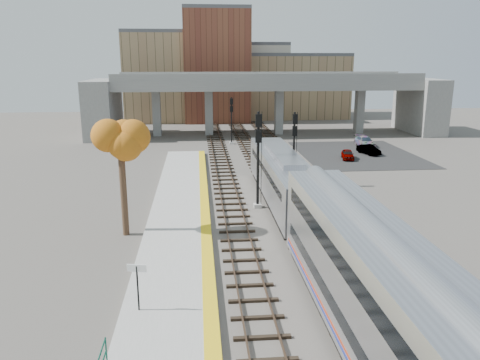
{
  "coord_description": "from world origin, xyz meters",
  "views": [
    {
      "loc": [
        -5.74,
        -27.93,
        11.64
      ],
      "look_at": [
        -2.58,
        6.96,
        2.5
      ],
      "focal_mm": 35.0,
      "sensor_mm": 36.0,
      "label": 1
    }
  ],
  "objects_px": {
    "locomotive": "(282,177)",
    "signal_mast_mid": "(294,151)",
    "coach": "(399,324)",
    "signal_mast_near": "(258,160)",
    "tree": "(120,141)",
    "car_c": "(365,141)",
    "signal_mast_far": "(231,122)",
    "car_b": "(369,150)",
    "car_a": "(348,154)"
  },
  "relations": [
    {
      "from": "tree",
      "to": "coach",
      "type": "bearing_deg",
      "value": -54.87
    },
    {
      "from": "signal_mast_mid",
      "to": "car_b",
      "type": "distance_m",
      "value": 18.81
    },
    {
      "from": "coach",
      "to": "signal_mast_near",
      "type": "relative_size",
      "value": 3.25
    },
    {
      "from": "locomotive",
      "to": "signal_mast_far",
      "type": "relative_size",
      "value": 2.94
    },
    {
      "from": "car_a",
      "to": "coach",
      "type": "bearing_deg",
      "value": -93.59
    },
    {
      "from": "tree",
      "to": "car_b",
      "type": "xyz_separation_m",
      "value": [
        26.14,
        25.04,
        -5.82
      ]
    },
    {
      "from": "locomotive",
      "to": "signal_mast_far",
      "type": "distance_m",
      "value": 28.08
    },
    {
      "from": "signal_mast_near",
      "to": "car_c",
      "type": "xyz_separation_m",
      "value": [
        17.93,
        25.44,
        -3.24
      ]
    },
    {
      "from": "signal_mast_mid",
      "to": "signal_mast_far",
      "type": "distance_m",
      "value": 23.1
    },
    {
      "from": "locomotive",
      "to": "signal_mast_mid",
      "type": "bearing_deg",
      "value": 69.18
    },
    {
      "from": "signal_mast_mid",
      "to": "car_c",
      "type": "bearing_deg",
      "value": 54.48
    },
    {
      "from": "coach",
      "to": "signal_mast_mid",
      "type": "distance_m",
      "value": 27.94
    },
    {
      "from": "signal_mast_near",
      "to": "signal_mast_mid",
      "type": "xyz_separation_m",
      "value": [
        4.1,
        6.08,
        -0.51
      ]
    },
    {
      "from": "car_a",
      "to": "car_b",
      "type": "relative_size",
      "value": 0.93
    },
    {
      "from": "signal_mast_far",
      "to": "signal_mast_near",
      "type": "bearing_deg",
      "value": -90.0
    },
    {
      "from": "signal_mast_near",
      "to": "car_b",
      "type": "relative_size",
      "value": 2.14
    },
    {
      "from": "tree",
      "to": "signal_mast_mid",
      "type": "bearing_deg",
      "value": 38.98
    },
    {
      "from": "locomotive",
      "to": "tree",
      "type": "bearing_deg",
      "value": -153.44
    },
    {
      "from": "signal_mast_far",
      "to": "car_a",
      "type": "bearing_deg",
      "value": -41.4
    },
    {
      "from": "signal_mast_far",
      "to": "car_a",
      "type": "distance_m",
      "value": 17.45
    },
    {
      "from": "coach",
      "to": "car_a",
      "type": "height_order",
      "value": "coach"
    },
    {
      "from": "locomotive",
      "to": "car_a",
      "type": "bearing_deg",
      "value": 56.76
    },
    {
      "from": "signal_mast_near",
      "to": "locomotive",
      "type": "bearing_deg",
      "value": 21.28
    },
    {
      "from": "tree",
      "to": "locomotive",
      "type": "bearing_deg",
      "value": 26.56
    },
    {
      "from": "locomotive",
      "to": "signal_mast_mid",
      "type": "xyz_separation_m",
      "value": [
        2.0,
        5.26,
        1.14
      ]
    },
    {
      "from": "locomotive",
      "to": "tree",
      "type": "xyz_separation_m",
      "value": [
        -11.77,
        -5.88,
        4.17
      ]
    },
    {
      "from": "coach",
      "to": "signal_mast_far",
      "type": "distance_m",
      "value": 50.64
    },
    {
      "from": "signal_mast_mid",
      "to": "car_b",
      "type": "relative_size",
      "value": 1.93
    },
    {
      "from": "tree",
      "to": "car_a",
      "type": "bearing_deg",
      "value": 44.77
    },
    {
      "from": "signal_mast_mid",
      "to": "tree",
      "type": "relative_size",
      "value": 0.8
    },
    {
      "from": "locomotive",
      "to": "signal_mast_mid",
      "type": "distance_m",
      "value": 5.74
    },
    {
      "from": "signal_mast_near",
      "to": "tree",
      "type": "relative_size",
      "value": 0.88
    },
    {
      "from": "coach",
      "to": "tree",
      "type": "xyz_separation_m",
      "value": [
        -11.77,
        16.72,
        3.66
      ]
    },
    {
      "from": "car_a",
      "to": "car_c",
      "type": "distance_m",
      "value": 9.47
    },
    {
      "from": "tree",
      "to": "car_a",
      "type": "height_order",
      "value": "tree"
    },
    {
      "from": "locomotive",
      "to": "car_b",
      "type": "bearing_deg",
      "value": 53.12
    },
    {
      "from": "locomotive",
      "to": "car_b",
      "type": "xyz_separation_m",
      "value": [
        14.37,
        19.15,
        -1.65
      ]
    },
    {
      "from": "signal_mast_far",
      "to": "car_b",
      "type": "relative_size",
      "value": 1.81
    },
    {
      "from": "signal_mast_far",
      "to": "car_b",
      "type": "xyz_separation_m",
      "value": [
        16.47,
        -8.83,
        -2.48
      ]
    },
    {
      "from": "coach",
      "to": "signal_mast_far",
      "type": "relative_size",
      "value": 3.86
    },
    {
      "from": "locomotive",
      "to": "signal_mast_mid",
      "type": "relative_size",
      "value": 2.75
    },
    {
      "from": "signal_mast_mid",
      "to": "locomotive",
      "type": "bearing_deg",
      "value": -110.82
    },
    {
      "from": "car_b",
      "to": "car_c",
      "type": "height_order",
      "value": "car_c"
    },
    {
      "from": "locomotive",
      "to": "signal_mast_near",
      "type": "distance_m",
      "value": 2.8
    },
    {
      "from": "signal_mast_near",
      "to": "signal_mast_mid",
      "type": "bearing_deg",
      "value": 55.99
    },
    {
      "from": "signal_mast_mid",
      "to": "tree",
      "type": "height_order",
      "value": "tree"
    },
    {
      "from": "signal_mast_near",
      "to": "car_a",
      "type": "height_order",
      "value": "signal_mast_near"
    },
    {
      "from": "tree",
      "to": "car_c",
      "type": "bearing_deg",
      "value": 47.87
    },
    {
      "from": "coach",
      "to": "signal_mast_mid",
      "type": "height_order",
      "value": "signal_mast_mid"
    },
    {
      "from": "car_b",
      "to": "signal_mast_far",
      "type": "bearing_deg",
      "value": 135.62
    }
  ]
}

